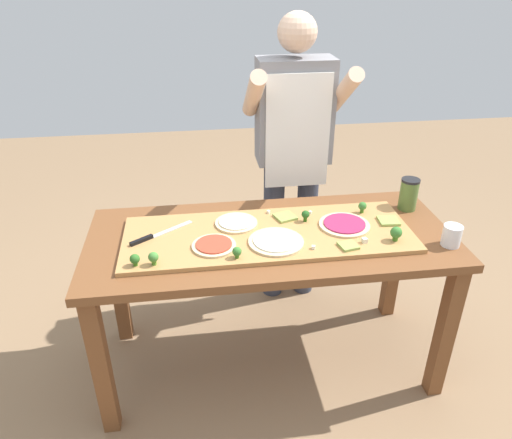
% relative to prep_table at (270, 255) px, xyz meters
% --- Properties ---
extents(ground_plane, '(8.00, 8.00, 0.00)m').
position_rel_prep_table_xyz_m(ground_plane, '(0.00, 0.00, -0.67)').
color(ground_plane, '#896B4C').
extents(prep_table, '(1.66, 0.73, 0.78)m').
position_rel_prep_table_xyz_m(prep_table, '(0.00, 0.00, 0.00)').
color(prep_table, brown).
rests_on(prep_table, ground).
extents(cutting_board, '(1.30, 0.47, 0.02)m').
position_rel_prep_table_xyz_m(cutting_board, '(-0.01, -0.01, 0.12)').
color(cutting_board, '#B27F47').
rests_on(cutting_board, prep_table).
extents(chefs_knife, '(0.27, 0.20, 0.02)m').
position_rel_prep_table_xyz_m(chefs_knife, '(-0.53, 0.02, 0.14)').
color(chefs_knife, '#B7BABF').
rests_on(chefs_knife, cutting_board).
extents(pizza_whole_beet_magenta, '(0.23, 0.23, 0.02)m').
position_rel_prep_table_xyz_m(pizza_whole_beet_magenta, '(0.34, 0.00, 0.14)').
color(pizza_whole_beet_magenta, beige).
rests_on(pizza_whole_beet_magenta, cutting_board).
extents(pizza_whole_white_garlic, '(0.24, 0.24, 0.02)m').
position_rel_prep_table_xyz_m(pizza_whole_white_garlic, '(0.01, -0.11, 0.14)').
color(pizza_whole_white_garlic, beige).
rests_on(pizza_whole_white_garlic, cutting_board).
extents(pizza_whole_tomato_red, '(0.19, 0.19, 0.02)m').
position_rel_prep_table_xyz_m(pizza_whole_tomato_red, '(-0.26, -0.10, 0.14)').
color(pizza_whole_tomato_red, beige).
rests_on(pizza_whole_tomato_red, cutting_board).
extents(pizza_whole_cheese_artichoke, '(0.20, 0.20, 0.02)m').
position_rel_prep_table_xyz_m(pizza_whole_cheese_artichoke, '(-0.15, 0.09, 0.14)').
color(pizza_whole_cheese_artichoke, beige).
rests_on(pizza_whole_cheese_artichoke, cutting_board).
extents(pizza_slice_far_left, '(0.10, 0.10, 0.01)m').
position_rel_prep_table_xyz_m(pizza_slice_far_left, '(0.56, 0.01, 0.14)').
color(pizza_slice_far_left, '#899E4C').
rests_on(pizza_slice_far_left, cutting_board).
extents(pizza_slice_near_left, '(0.09, 0.09, 0.01)m').
position_rel_prep_table_xyz_m(pizza_slice_near_left, '(0.31, -0.18, 0.14)').
color(pizza_slice_near_left, '#899E4C').
rests_on(pizza_slice_near_left, cutting_board).
extents(pizza_slice_near_right, '(0.11, 0.11, 0.01)m').
position_rel_prep_table_xyz_m(pizza_slice_near_right, '(0.09, 0.11, 0.14)').
color(pizza_slice_near_right, '#899E4C').
rests_on(pizza_slice_near_right, cutting_board).
extents(broccoli_floret_center_left, '(0.05, 0.05, 0.07)m').
position_rel_prep_table_xyz_m(broccoli_floret_center_left, '(0.53, -0.16, 0.17)').
color(broccoli_floret_center_left, '#3F7220').
rests_on(broccoli_floret_center_left, cutting_board).
extents(broccoli_floret_center_right, '(0.04, 0.04, 0.06)m').
position_rel_prep_table_xyz_m(broccoli_floret_center_right, '(0.18, 0.07, 0.16)').
color(broccoli_floret_center_right, '#2C5915').
rests_on(broccoli_floret_center_right, cutting_board).
extents(broccoli_floret_back_mid, '(0.04, 0.04, 0.06)m').
position_rel_prep_table_xyz_m(broccoli_floret_back_mid, '(-0.51, -0.21, 0.16)').
color(broccoli_floret_back_mid, '#487A23').
rests_on(broccoli_floret_back_mid, cutting_board).
extents(broccoli_floret_back_left, '(0.04, 0.04, 0.06)m').
position_rel_prep_table_xyz_m(broccoli_floret_back_left, '(0.47, 0.12, 0.16)').
color(broccoli_floret_back_left, '#3F7220').
rests_on(broccoli_floret_back_left, cutting_board).
extents(broccoli_floret_front_right, '(0.04, 0.04, 0.05)m').
position_rel_prep_table_xyz_m(broccoli_floret_front_right, '(-0.59, -0.20, 0.16)').
color(broccoli_floret_front_right, '#366618').
rests_on(broccoli_floret_front_right, cutting_board).
extents(broccoli_floret_back_right, '(0.04, 0.04, 0.05)m').
position_rel_prep_table_xyz_m(broccoli_floret_back_right, '(-0.17, -0.20, 0.16)').
color(broccoli_floret_back_right, '#3F7220').
rests_on(broccoli_floret_back_right, cutting_board).
extents(cheese_crumble_a, '(0.02, 0.02, 0.01)m').
position_rel_prep_table_xyz_m(cheese_crumble_a, '(0.02, 0.17, 0.14)').
color(cheese_crumble_a, white).
rests_on(cheese_crumble_a, cutting_board).
extents(cheese_crumble_b, '(0.03, 0.03, 0.02)m').
position_rel_prep_table_xyz_m(cheese_crumble_b, '(0.39, -0.16, 0.14)').
color(cheese_crumble_b, silver).
rests_on(cheese_crumble_b, cutting_board).
extents(cheese_crumble_c, '(0.02, 0.02, 0.01)m').
position_rel_prep_table_xyz_m(cheese_crumble_c, '(0.22, 0.14, 0.14)').
color(cheese_crumble_c, silver).
rests_on(cheese_crumble_c, cutting_board).
extents(cheese_crumble_d, '(0.02, 0.02, 0.01)m').
position_rel_prep_table_xyz_m(cheese_crumble_d, '(0.15, -0.18, 0.14)').
color(cheese_crumble_d, white).
rests_on(cheese_crumble_d, cutting_board).
extents(flour_cup, '(0.08, 0.08, 0.10)m').
position_rel_prep_table_xyz_m(flour_cup, '(0.77, -0.19, 0.15)').
color(flour_cup, white).
rests_on(flour_cup, prep_table).
extents(sauce_jar, '(0.09, 0.09, 0.16)m').
position_rel_prep_table_xyz_m(sauce_jar, '(0.72, 0.16, 0.19)').
color(sauce_jar, '#517033').
rests_on(sauce_jar, prep_table).
extents(cook_center, '(0.54, 0.39, 1.67)m').
position_rel_prep_table_xyz_m(cook_center, '(0.22, 0.59, 0.33)').
color(cook_center, '#333847').
rests_on(cook_center, ground).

